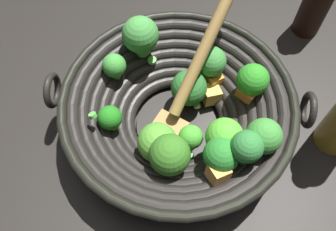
% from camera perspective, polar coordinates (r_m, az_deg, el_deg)
% --- Properties ---
extents(ground_plane, '(4.00, 4.00, 0.00)m').
position_cam_1_polar(ground_plane, '(0.58, 1.47, -1.87)').
color(ground_plane, black).
extents(wok, '(0.39, 0.35, 0.21)m').
position_cam_1_polar(wok, '(0.53, 1.96, 1.06)').
color(wok, black).
rests_on(wok, ground).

